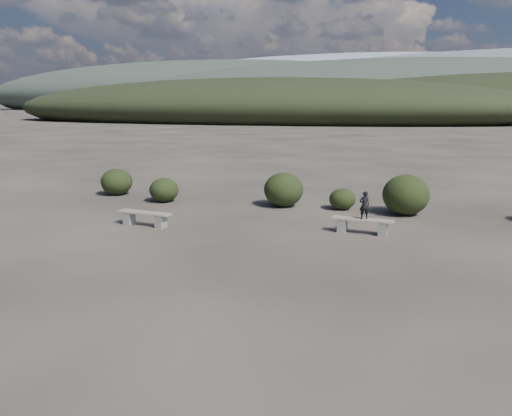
% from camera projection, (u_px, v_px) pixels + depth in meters
% --- Properties ---
extents(ground, '(1200.00, 1200.00, 0.00)m').
position_uv_depth(ground, '(211.00, 291.00, 10.71)').
color(ground, '#2B2621').
rests_on(ground, ground).
extents(bench_left, '(1.89, 0.60, 0.46)m').
position_uv_depth(bench_left, '(145.00, 217.00, 16.25)').
color(bench_left, slate).
rests_on(bench_left, ground).
extents(bench_right, '(1.89, 0.55, 0.47)m').
position_uv_depth(bench_right, '(362.00, 225.00, 15.29)').
color(bench_right, slate).
rests_on(bench_right, ground).
extents(seated_person, '(0.36, 0.29, 0.86)m').
position_uv_depth(seated_person, '(364.00, 205.00, 15.15)').
color(seated_person, black).
rests_on(seated_person, bench_right).
extents(shrub_a, '(1.18, 1.18, 0.97)m').
position_uv_depth(shrub_a, '(164.00, 190.00, 20.16)').
color(shrub_a, black).
rests_on(shrub_a, ground).
extents(shrub_b, '(1.53, 1.53, 1.31)m').
position_uv_depth(shrub_b, '(284.00, 190.00, 19.22)').
color(shrub_b, black).
rests_on(shrub_b, ground).
extents(shrub_c, '(0.99, 0.99, 0.79)m').
position_uv_depth(shrub_c, '(342.00, 199.00, 18.72)').
color(shrub_c, black).
rests_on(shrub_c, ground).
extents(shrub_d, '(1.65, 1.65, 1.44)m').
position_uv_depth(shrub_d, '(406.00, 195.00, 17.79)').
color(shrub_d, black).
rests_on(shrub_d, ground).
extents(shrub_f, '(1.35, 1.35, 1.14)m').
position_uv_depth(shrub_f, '(117.00, 182.00, 21.64)').
color(shrub_f, black).
rests_on(shrub_f, ground).
extents(mountain_ridges, '(500.00, 400.00, 56.00)m').
position_uv_depth(mountain_ridges, '(387.00, 91.00, 328.86)').
color(mountain_ridges, black).
rests_on(mountain_ridges, ground).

